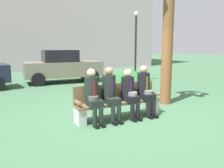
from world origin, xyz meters
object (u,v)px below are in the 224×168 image
object	(u,v)px
seated_man_centerleft	(110,91)
shrub_near_bench	(136,84)
seated_man_rightmost	(145,88)
parked_car_far	(63,66)
palm_tree_tall	(169,10)
park_bench	(118,101)
shrub_mid_lawn	(132,83)
seated_man_centerright	(129,91)
street_lamp	(136,40)
seated_man_leftmost	(93,93)

from	to	relation	value
seated_man_centerleft	shrub_near_bench	world-z (taller)	seated_man_centerleft
seated_man_rightmost	parked_car_far	distance (m)	6.83
palm_tree_tall	shrub_near_bench	size ratio (longest dim) A/B	5.29
shrub_near_bench	parked_car_far	xyz separation A→B (m)	(-2.11, 3.74, 0.57)
park_bench	shrub_mid_lawn	bearing A→B (deg)	50.21
palm_tree_tall	shrub_mid_lawn	xyz separation A→B (m)	(-0.37, 1.50, -2.50)
parked_car_far	shrub_mid_lawn	bearing A→B (deg)	-73.53
seated_man_centerright	shrub_near_bench	bearing A→B (deg)	53.80
shrub_near_bench	street_lamp	size ratio (longest dim) A/B	0.23
seated_man_centerright	shrub_mid_lawn	bearing A→B (deg)	56.44
shrub_near_bench	palm_tree_tall	bearing A→B (deg)	-99.53
seated_man_leftmost	street_lamp	xyz separation A→B (m)	(4.57, 5.10, 1.47)
seated_man_rightmost	shrub_mid_lawn	size ratio (longest dim) A/B	0.88
seated_man_centerleft	seated_man_leftmost	bearing A→B (deg)	-179.16
palm_tree_tall	shrub_near_bench	bearing A→B (deg)	80.47
parked_car_far	street_lamp	xyz separation A→B (m)	(3.38, -1.72, 1.37)
seated_man_rightmost	shrub_mid_lawn	distance (m)	2.47
seated_man_centerleft	street_lamp	size ratio (longest dim) A/B	0.38
seated_man_leftmost	shrub_near_bench	bearing A→B (deg)	43.05
seated_man_leftmost	parked_car_far	distance (m)	6.92
seated_man_leftmost	shrub_near_bench	size ratio (longest dim) A/B	1.58
park_bench	seated_man_rightmost	bearing A→B (deg)	-9.51
seated_man_leftmost	parked_car_far	bearing A→B (deg)	80.15
park_bench	seated_man_leftmost	xyz separation A→B (m)	(-0.77, -0.13, 0.31)
seated_man_rightmost	street_lamp	xyz separation A→B (m)	(3.02, 5.10, 1.46)
park_bench	parked_car_far	xyz separation A→B (m)	(0.41, 6.69, 0.40)
palm_tree_tall	shrub_mid_lawn	bearing A→B (deg)	103.81
seated_man_leftmost	shrub_mid_lawn	bearing A→B (deg)	41.60
parked_car_far	seated_man_centerleft	bearing A→B (deg)	-95.87
seated_man_leftmost	seated_man_centerright	size ratio (longest dim) A/B	1.05
seated_man_centerright	street_lamp	size ratio (longest dim) A/B	0.35
park_bench	street_lamp	xyz separation A→B (m)	(3.80, 4.97, 1.77)
seated_man_centerleft	street_lamp	distance (m)	6.69
shrub_near_bench	seated_man_rightmost	bearing A→B (deg)	-119.61
seated_man_rightmost	shrub_near_bench	xyz separation A→B (m)	(1.75, 3.08, -0.49)
seated_man_centerleft	parked_car_far	distance (m)	6.85
seated_man_leftmost	seated_man_centerleft	size ratio (longest dim) A/B	0.99
parked_car_far	shrub_near_bench	bearing A→B (deg)	-60.56
park_bench	seated_man_rightmost	size ratio (longest dim) A/B	1.75
seated_man_rightmost	street_lamp	size ratio (longest dim) A/B	0.38
palm_tree_tall	street_lamp	size ratio (longest dim) A/B	1.24
shrub_near_bench	seated_man_centerleft	bearing A→B (deg)	-132.48
seated_man_leftmost	seated_man_rightmost	world-z (taller)	seated_man_rightmost
seated_man_rightmost	seated_man_centerleft	bearing A→B (deg)	179.69
seated_man_centerright	parked_car_far	xyz separation A→B (m)	(0.15, 6.83, 0.12)
park_bench	shrub_near_bench	xyz separation A→B (m)	(2.53, 2.95, -0.17)
park_bench	seated_man_centerright	distance (m)	0.41
seated_man_rightmost	parked_car_far	world-z (taller)	parked_car_far
palm_tree_tall	seated_man_rightmost	bearing A→B (deg)	-151.21
seated_man_centerleft	shrub_near_bench	distance (m)	4.19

